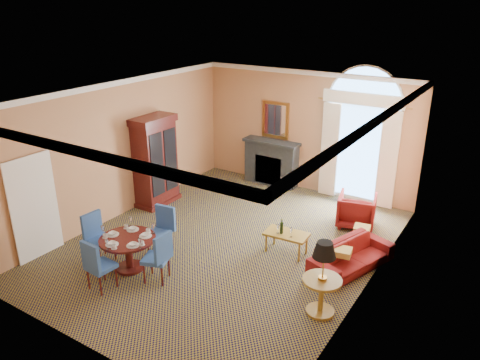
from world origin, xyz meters
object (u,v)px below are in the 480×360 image
Objects in this scene: armchair at (357,210)px; side_table at (323,270)px; dining_table at (128,245)px; sofa at (352,256)px; armoire at (155,162)px; coffee_table at (286,235)px.

armchair is 0.65× the size of side_table.
dining_table is 0.59× the size of sofa.
armchair is 3.49m from side_table.
side_table reaches higher than dining_table.
armchair is at bearing 36.17° from sofa.
armoire reaches higher than armchair.
armoire is at bearing 3.91° from armchair.
side_table is (0.05, -1.60, 0.56)m from sofa.
sofa is 2.17× the size of armchair.
coffee_table reaches higher than armchair.
sofa is at bearing 93.58° from armchair.
armoire is 5.00m from armchair.
coffee_table reaches higher than sofa.
armchair is at bearing 17.10° from armoire.
armchair is (-0.54, 1.80, 0.12)m from sofa.
sofa is 1.40× the size of side_table.
dining_table is at bearing -58.02° from armoire.
coffee_table is at bearing -7.36° from armoire.
side_table is at bearing 86.69° from armchair.
sofa is at bearing -3.78° from armoire.
armoire is 1.73× the size of side_table.
coffee_table is (3.93, -0.51, -0.67)m from armoire.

